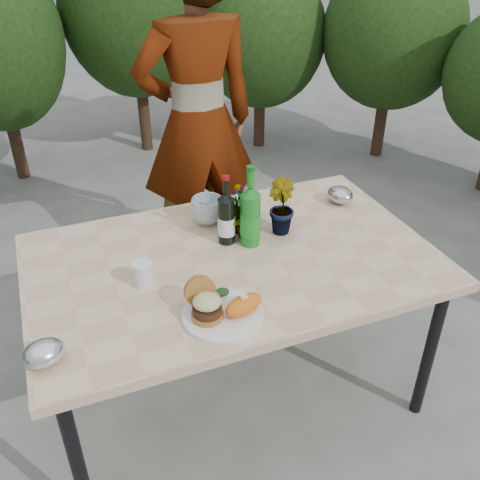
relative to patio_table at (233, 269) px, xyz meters
name	(u,v)px	position (x,y,z in m)	size (l,w,h in m)	color
ground	(234,388)	(0.00, 0.00, -0.69)	(80.00, 80.00, 0.00)	#61605C
patio_table	(233,269)	(0.00, 0.00, 0.00)	(1.60, 1.00, 0.75)	beige
shrub_hedge	(151,75)	(0.04, 1.37, 0.43)	(6.96, 5.04, 2.13)	#382316
dinner_plate	(223,315)	(-0.16, -0.32, 0.06)	(0.28, 0.28, 0.01)	white
burger_stack	(205,303)	(-0.21, -0.30, 0.12)	(0.11, 0.16, 0.11)	#B7722D
sweet_potato	(244,305)	(-0.09, -0.34, 0.10)	(0.15, 0.08, 0.06)	orange
grilled_veg	(218,293)	(-0.14, -0.23, 0.09)	(0.08, 0.05, 0.03)	olive
wine_bottle	(226,219)	(0.02, 0.12, 0.17)	(0.07, 0.07, 0.30)	black
sparkling_water	(250,217)	(0.11, 0.07, 0.18)	(0.08, 0.08, 0.35)	#167D1F
plastic_cup	(143,274)	(-0.37, -0.04, 0.10)	(0.07, 0.07, 0.10)	white
seedling_left	(245,216)	(0.10, 0.11, 0.17)	(0.12, 0.08, 0.22)	#266021
seedling_mid	(280,206)	(0.26, 0.12, 0.18)	(0.13, 0.10, 0.24)	#22541D
seedling_right	(240,206)	(0.11, 0.19, 0.17)	(0.13, 0.13, 0.23)	#20511B
blue_bowl	(207,210)	(0.00, 0.30, 0.12)	(0.15, 0.15, 0.12)	silver
foil_packet_left	(44,353)	(-0.74, -0.32, 0.10)	(0.13, 0.11, 0.08)	silver
foil_packet_right	(340,195)	(0.63, 0.24, 0.10)	(0.13, 0.11, 0.08)	#B6B8BD
person	(198,124)	(0.19, 1.02, 0.24)	(0.68, 0.44, 1.86)	#9F744F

